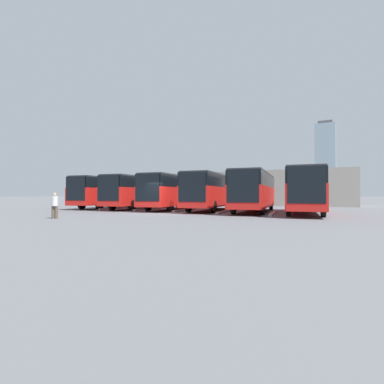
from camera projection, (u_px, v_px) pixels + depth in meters
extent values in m
plane|color=#5B5B60|center=(156.00, 214.00, 23.65)|extent=(600.00, 600.00, 0.00)
cube|color=red|center=(304.00, 197.00, 23.66)|extent=(4.06, 11.93, 1.74)
cube|color=black|center=(304.00, 179.00, 23.67)|extent=(4.00, 11.75, 1.07)
cube|color=black|center=(306.00, 185.00, 18.14)|extent=(2.19, 0.34, 2.30)
cube|color=red|center=(306.00, 208.00, 18.12)|extent=(2.37, 0.38, 0.40)
cube|color=#333338|center=(304.00, 172.00, 23.68)|extent=(3.90, 11.45, 0.12)
cylinder|color=black|center=(323.00, 209.00, 19.87)|extent=(0.44, 1.06, 1.03)
cylinder|color=black|center=(288.00, 209.00, 20.61)|extent=(0.44, 1.06, 1.03)
cylinder|color=black|center=(317.00, 206.00, 26.70)|extent=(0.44, 1.06, 1.03)
cylinder|color=black|center=(291.00, 205.00, 27.44)|extent=(0.44, 1.06, 1.03)
cube|color=#9E9E99|center=(273.00, 213.00, 23.05)|extent=(0.94, 5.17, 0.15)
cube|color=red|center=(254.00, 197.00, 26.04)|extent=(4.06, 11.93, 1.74)
cube|color=black|center=(254.00, 181.00, 26.05)|extent=(4.00, 11.75, 1.07)
cube|color=black|center=(243.00, 186.00, 20.52)|extent=(2.19, 0.34, 2.30)
cube|color=red|center=(243.00, 207.00, 20.50)|extent=(2.37, 0.38, 0.40)
cube|color=#333338|center=(254.00, 174.00, 26.06)|extent=(3.90, 11.45, 0.12)
cylinder|color=black|center=(263.00, 208.00, 22.24)|extent=(0.44, 1.06, 1.03)
cylinder|color=black|center=(233.00, 208.00, 22.98)|extent=(0.44, 1.06, 1.03)
cylinder|color=black|center=(271.00, 205.00, 29.07)|extent=(0.44, 1.06, 1.03)
cylinder|color=black|center=(248.00, 205.00, 29.81)|extent=(0.44, 1.06, 1.03)
cube|color=#9E9E99|center=(225.00, 211.00, 25.42)|extent=(0.94, 5.17, 0.15)
cube|color=red|center=(213.00, 197.00, 28.36)|extent=(4.06, 11.93, 1.74)
cube|color=black|center=(213.00, 182.00, 28.38)|extent=(4.00, 11.75, 1.07)
cube|color=black|center=(192.00, 187.00, 22.84)|extent=(2.19, 0.34, 2.30)
cube|color=red|center=(192.00, 206.00, 22.83)|extent=(2.37, 0.38, 0.40)
cube|color=#333338|center=(213.00, 176.00, 28.38)|extent=(3.90, 11.45, 0.12)
cylinder|color=black|center=(214.00, 207.00, 24.57)|extent=(0.44, 1.06, 1.03)
cylinder|color=black|center=(189.00, 206.00, 25.31)|extent=(0.44, 1.06, 1.03)
cylinder|color=black|center=(232.00, 204.00, 31.40)|extent=(0.44, 1.06, 1.03)
cylinder|color=black|center=(212.00, 204.00, 32.14)|extent=(0.44, 1.06, 1.03)
cube|color=#9E9E99|center=(185.00, 210.00, 27.75)|extent=(0.94, 5.17, 0.15)
cube|color=red|center=(175.00, 197.00, 30.26)|extent=(4.06, 11.93, 1.74)
cube|color=black|center=(175.00, 183.00, 30.28)|extent=(4.00, 11.75, 1.07)
cube|color=black|center=(147.00, 187.00, 24.74)|extent=(2.19, 0.34, 2.30)
cube|color=red|center=(147.00, 205.00, 24.73)|extent=(2.37, 0.38, 0.40)
cube|color=#333338|center=(175.00, 177.00, 30.28)|extent=(3.90, 11.45, 0.12)
cylinder|color=black|center=(170.00, 206.00, 26.47)|extent=(0.44, 1.06, 1.03)
cylinder|color=black|center=(148.00, 206.00, 27.21)|extent=(0.44, 1.06, 1.03)
cylinder|color=black|center=(197.00, 204.00, 33.30)|extent=(0.44, 1.06, 1.03)
cylinder|color=black|center=(178.00, 203.00, 34.04)|extent=(0.44, 1.06, 1.03)
cube|color=#9E9E99|center=(148.00, 209.00, 29.65)|extent=(0.94, 5.17, 0.15)
cube|color=red|center=(141.00, 196.00, 32.08)|extent=(4.06, 11.93, 1.74)
cube|color=black|center=(141.00, 183.00, 32.09)|extent=(4.00, 11.75, 1.07)
cube|color=black|center=(108.00, 188.00, 26.56)|extent=(2.19, 0.34, 2.30)
cube|color=red|center=(108.00, 204.00, 26.54)|extent=(2.37, 0.38, 0.40)
cube|color=#333338|center=(141.00, 178.00, 32.10)|extent=(3.90, 11.45, 0.12)
cylinder|color=black|center=(132.00, 205.00, 28.28)|extent=(0.44, 1.06, 1.03)
cylinder|color=black|center=(112.00, 205.00, 29.02)|extent=(0.44, 1.06, 1.03)
cylinder|color=black|center=(164.00, 203.00, 35.11)|extent=(0.44, 1.06, 1.03)
cylinder|color=black|center=(148.00, 203.00, 35.85)|extent=(0.44, 1.06, 1.03)
cube|color=#9E9E99|center=(115.00, 208.00, 31.46)|extent=(0.94, 5.17, 0.15)
cube|color=red|center=(112.00, 196.00, 34.04)|extent=(4.06, 11.93, 1.74)
cube|color=black|center=(112.00, 184.00, 34.06)|extent=(4.00, 11.75, 1.07)
cube|color=black|center=(75.00, 188.00, 28.53)|extent=(2.19, 0.34, 2.30)
cube|color=red|center=(75.00, 203.00, 28.51)|extent=(2.37, 0.38, 0.40)
cube|color=#333338|center=(112.00, 179.00, 34.06)|extent=(3.90, 11.45, 0.12)
cylinder|color=black|center=(100.00, 204.00, 30.25)|extent=(0.44, 1.06, 1.03)
cylinder|color=black|center=(82.00, 204.00, 30.99)|extent=(0.44, 1.06, 1.03)
cylinder|color=black|center=(136.00, 203.00, 37.08)|extent=(0.44, 1.06, 1.03)
cylinder|color=black|center=(121.00, 203.00, 37.82)|extent=(0.44, 1.06, 1.03)
cylinder|color=brown|center=(56.00, 212.00, 18.73)|extent=(0.25, 0.25, 0.78)
cylinder|color=brown|center=(53.00, 212.00, 18.71)|extent=(0.25, 0.25, 0.78)
cylinder|color=silver|center=(55.00, 201.00, 18.72)|extent=(0.50, 0.50, 0.62)
sphere|color=tan|center=(55.00, 194.00, 18.73)|extent=(0.21, 0.21, 0.21)
cube|color=#A8A399|center=(250.00, 189.00, 46.65)|extent=(29.62, 10.32, 4.84)
cube|color=silver|center=(261.00, 177.00, 52.59)|extent=(29.62, 3.00, 0.24)
cylinder|color=slate|center=(326.00, 190.00, 48.78)|extent=(0.20, 0.20, 4.59)
cylinder|color=slate|center=(210.00, 191.00, 58.30)|extent=(0.20, 0.20, 4.59)
cube|color=#93A8B7|center=(326.00, 161.00, 234.07)|extent=(14.73, 14.73, 56.53)
cube|color=#4C4C51|center=(325.00, 123.00, 234.36)|extent=(10.31, 10.31, 2.40)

